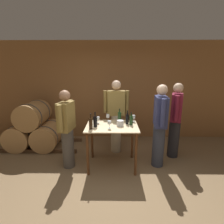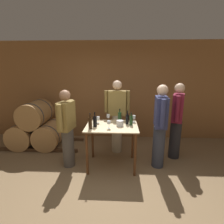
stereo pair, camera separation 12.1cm
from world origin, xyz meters
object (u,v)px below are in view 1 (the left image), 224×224
at_px(person_visitor_with_scarf, 160,125).
at_px(wine_glass_near_right, 109,123).
at_px(wine_bottle_right, 127,119).
at_px(person_host, 116,115).
at_px(wine_bottle_far_left, 91,123).
at_px(person_visitor_bearded, 67,128).
at_px(person_visitor_near_door, 175,119).
at_px(wine_glass_far_side, 134,117).
at_px(wine_glass_near_left, 98,119).
at_px(wine_bottle_far_right, 131,120).
at_px(wine_glass_near_center, 108,116).
at_px(wine_bottle_center, 120,117).
at_px(wine_bottle_left, 95,121).
at_px(ice_bucket, 120,123).

bearing_deg(person_visitor_with_scarf, wine_glass_near_right, -168.41).
relative_size(wine_bottle_right, person_host, 0.16).
height_order(wine_bottle_far_left, wine_glass_near_right, wine_bottle_far_left).
height_order(person_visitor_bearded, person_visitor_near_door, person_visitor_near_door).
height_order(wine_bottle_right, wine_glass_far_side, wine_bottle_right).
height_order(wine_bottle_far_left, wine_glass_near_left, wine_bottle_far_left).
bearing_deg(wine_bottle_far_left, wine_glass_near_right, 6.06).
distance_m(wine_glass_far_side, person_host, 0.56).
relative_size(wine_bottle_far_right, person_visitor_bearded, 0.17).
height_order(person_host, person_visitor_with_scarf, person_host).
height_order(wine_bottle_far_right, wine_glass_near_center, wine_bottle_far_right).
xyz_separation_m(wine_bottle_far_right, person_host, (-0.29, 0.63, -0.07)).
relative_size(wine_glass_near_left, person_visitor_bearded, 0.09).
bearing_deg(wine_bottle_far_left, person_visitor_near_door, 19.61).
height_order(wine_bottle_right, wine_glass_near_left, wine_bottle_right).
relative_size(wine_glass_near_center, person_visitor_bearded, 0.09).
bearing_deg(wine_bottle_far_left, wine_bottle_center, 36.15).
height_order(wine_bottle_far_right, person_visitor_bearded, person_visitor_bearded).
distance_m(wine_bottle_left, wine_glass_near_left, 0.22).
relative_size(wine_bottle_far_left, wine_bottle_far_right, 1.15).
distance_m(wine_glass_near_left, person_visitor_near_door, 1.72).
bearing_deg(wine_glass_near_left, person_host, 54.20).
distance_m(ice_bucket, person_visitor_near_door, 1.32).
height_order(person_visitor_with_scarf, person_visitor_bearded, person_visitor_with_scarf).
relative_size(wine_glass_near_left, person_visitor_near_door, 0.08).
relative_size(wine_bottle_far_left, wine_bottle_right, 1.08).
distance_m(wine_bottle_far_right, wine_glass_near_right, 0.48).
height_order(wine_bottle_left, wine_bottle_right, wine_bottle_left).
distance_m(wine_bottle_center, ice_bucket, 0.22).
xyz_separation_m(wine_glass_far_side, person_visitor_near_door, (0.94, 0.17, -0.10)).
relative_size(wine_bottle_left, person_visitor_near_door, 0.17).
bearing_deg(wine_bottle_far_left, wine_bottle_left, 63.29).
distance_m(wine_glass_near_left, wine_glass_near_right, 0.40).
bearing_deg(wine_bottle_far_right, wine_glass_near_center, 148.55).
distance_m(wine_bottle_far_left, person_host, 1.01).
relative_size(person_host, person_visitor_bearded, 1.08).
xyz_separation_m(wine_bottle_left, person_visitor_bearded, (-0.57, 0.04, -0.16)).
height_order(wine_bottle_left, person_visitor_with_scarf, person_visitor_with_scarf).
xyz_separation_m(wine_bottle_center, wine_glass_far_side, (0.30, 0.07, -0.02)).
distance_m(wine_bottle_right, wine_glass_near_right, 0.45).
bearing_deg(wine_bottle_far_right, person_host, 114.99).
bearing_deg(wine_bottle_far_left, wine_bottle_far_right, 18.35).
height_order(wine_bottle_far_right, person_visitor_near_door, person_visitor_near_door).
xyz_separation_m(wine_bottle_far_left, wine_bottle_left, (0.07, 0.14, -0.01)).
bearing_deg(wine_glass_near_center, wine_bottle_far_left, -118.56).
distance_m(wine_bottle_far_right, person_host, 0.69).
xyz_separation_m(wine_glass_near_left, person_host, (0.38, 0.53, -0.07)).
relative_size(wine_bottle_center, person_visitor_bearded, 0.19).
xyz_separation_m(wine_bottle_center, person_visitor_bearded, (-1.05, -0.22, -0.17)).
distance_m(wine_glass_near_left, person_host, 0.66).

